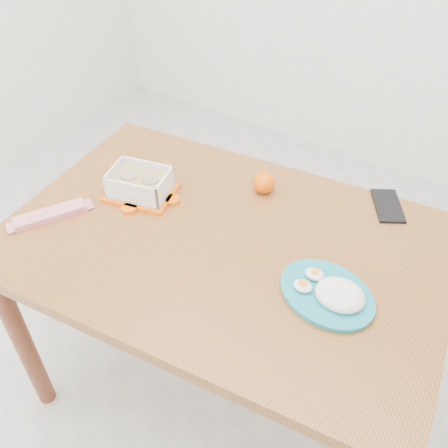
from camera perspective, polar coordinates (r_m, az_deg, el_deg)
The scene contains 7 objects.
ground at distance 2.03m, azimuth -3.53°, elevation -16.55°, with size 3.50×3.50×0.00m, color #B7B7B2.
dining_table at distance 1.48m, azimuth 0.00°, elevation -4.45°, with size 1.33×0.96×0.75m.
food_container at distance 1.57m, azimuth -9.61°, elevation 4.57°, with size 0.24×0.20×0.09m.
orange_fruit at distance 1.57m, azimuth 4.57°, elevation 4.74°, with size 0.07×0.07×0.07m, color orange.
rice_plate at distance 1.28m, azimuth 12.14°, elevation -7.66°, with size 0.31×0.31×0.07m.
candy_bar at distance 1.57m, azimuth -19.24°, elevation 1.05°, with size 0.21×0.05×0.02m, color red.
smartphone at distance 1.60m, azimuth 18.20°, elevation 2.00°, with size 0.08×0.16×0.01m, color black.
Camera 1 is at (0.68, -0.83, 1.73)m, focal length 40.00 mm.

